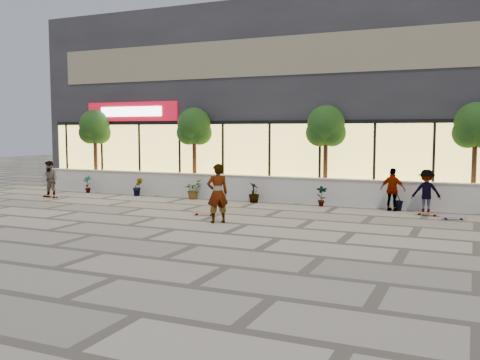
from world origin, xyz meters
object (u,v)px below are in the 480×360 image
at_px(tree_midwest, 194,129).
at_px(skateboard_right_near, 427,213).
at_px(skater_right_far, 426,191).
at_px(skater_right_near, 393,190).
at_px(tree_east, 476,128).
at_px(skateboard_center, 204,213).
at_px(skater_left, 50,179).
at_px(skateboard_left, 52,196).
at_px(skateboard_right_far, 454,217).
at_px(tree_west, 95,129).
at_px(skater_center, 218,193).
at_px(tree_mideast, 326,128).

xyz_separation_m(tree_midwest, skateboard_right_near, (10.09, -2.01, -2.90)).
height_order(skater_right_far, skateboard_right_near, skater_right_far).
xyz_separation_m(skater_right_near, skateboard_right_near, (1.24, -0.61, -0.69)).
height_order(tree_midwest, skater_right_far, tree_midwest).
relative_size(tree_east, skateboard_center, 4.51).
relative_size(skater_left, skater_right_far, 1.03).
bearing_deg(skateboard_left, tree_east, 21.19).
bearing_deg(tree_midwest, skater_left, -147.20).
distance_m(tree_east, skater_right_far, 3.04).
bearing_deg(skater_left, skateboard_left, 56.99).
relative_size(skateboard_right_near, skateboard_right_far, 1.06).
distance_m(tree_east, skateboard_right_near, 3.80).
xyz_separation_m(tree_west, tree_east, (17.00, 0.00, 0.00)).
bearing_deg(skateboard_center, skater_left, 155.61).
bearing_deg(skater_right_near, skater_right_far, -169.77).
relative_size(skater_center, skateboard_right_near, 2.17).
bearing_deg(skateboard_center, skater_center, -59.67).
xyz_separation_m(tree_east, skateboard_right_near, (-1.41, -2.01, -2.90)).
distance_m(skater_right_near, skater_right_far, 1.15).
height_order(tree_mideast, tree_east, same).
height_order(tree_west, skater_left, tree_west).
height_order(tree_midwest, skateboard_center, tree_midwest).
relative_size(tree_midwest, skateboard_center, 4.51).
bearing_deg(tree_west, tree_midwest, 0.00).
distance_m(tree_mideast, skater_left, 11.94).
bearing_deg(tree_midwest, tree_west, 180.00).
height_order(tree_west, skater_center, tree_west).
xyz_separation_m(tree_mideast, skateboard_left, (-11.21, -3.33, -2.91)).
distance_m(tree_midwest, skater_right_far, 10.35).
bearing_deg(skater_left, skateboard_center, -14.67).
distance_m(tree_midwest, tree_east, 11.50).
bearing_deg(skater_right_far, skateboard_right_far, 118.94).
bearing_deg(skateboard_right_near, skater_right_far, 110.31).
height_order(tree_mideast, skateboard_left, tree_mideast).
relative_size(tree_east, skater_left, 2.46).
distance_m(skateboard_center, skateboard_right_far, 8.24).
bearing_deg(skater_right_near, tree_west, 7.37).
xyz_separation_m(skater_left, skateboard_left, (0.03, 0.05, -0.72)).
xyz_separation_m(tree_west, skater_right_far, (15.50, -1.45, -2.22)).
bearing_deg(skater_left, tree_east, 7.89).
bearing_deg(skater_right_near, tree_east, -139.19).
distance_m(tree_west, skater_left, 4.03).
bearing_deg(skater_right_far, skater_right_near, -14.78).
height_order(skateboard_right_near, skateboard_right_far, skateboard_right_near).
height_order(tree_midwest, tree_east, same).
bearing_deg(skateboard_center, skateboard_left, 155.26).
relative_size(tree_midwest, skateboard_right_far, 4.82).
xyz_separation_m(skater_left, skateboard_right_near, (15.33, 1.37, -0.71)).
distance_m(tree_midwest, tree_mideast, 6.00).
height_order(tree_west, tree_midwest, same).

